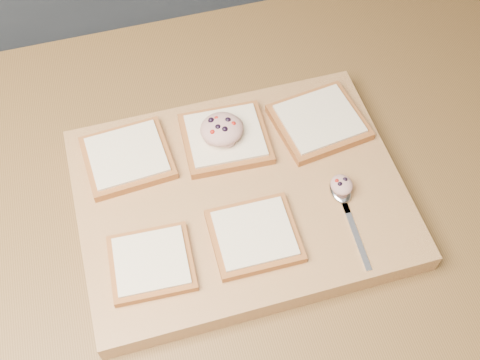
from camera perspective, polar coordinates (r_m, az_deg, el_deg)
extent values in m
cube|color=slate|center=(1.36, -6.48, -13.11)|extent=(1.90, 0.75, 0.84)
cube|color=brown|center=(0.95, -9.06, -3.84)|extent=(2.00, 0.80, 0.06)
cube|color=tan|center=(0.90, 0.00, -1.68)|extent=(0.48, 0.36, 0.04)
cube|color=#A35A2A|center=(0.93, -10.61, 2.08)|extent=(0.13, 0.12, 0.01)
cube|color=beige|center=(0.92, -10.70, 2.40)|extent=(0.12, 0.11, 0.00)
cube|color=#A35A2A|center=(0.93, -1.40, 3.93)|extent=(0.13, 0.12, 0.01)
cube|color=beige|center=(0.92, -1.41, 4.27)|extent=(0.12, 0.11, 0.00)
cube|color=#A35A2A|center=(0.96, 7.49, 5.45)|extent=(0.15, 0.14, 0.01)
cube|color=beige|center=(0.95, 7.55, 5.80)|extent=(0.13, 0.12, 0.00)
cube|color=#A35A2A|center=(0.83, -8.39, -7.80)|extent=(0.12, 0.11, 0.01)
cube|color=beige|center=(0.82, -8.46, -7.57)|extent=(0.10, 0.09, 0.00)
cube|color=#A35A2A|center=(0.84, 1.37, -5.33)|extent=(0.12, 0.11, 0.01)
cube|color=beige|center=(0.83, 1.38, -5.06)|extent=(0.10, 0.10, 0.00)
ellipsoid|color=tan|center=(0.91, -1.75, 4.85)|extent=(0.07, 0.06, 0.03)
sphere|color=black|center=(0.90, -1.16, 5.67)|extent=(0.01, 0.01, 0.01)
sphere|color=black|center=(0.91, -2.75, 5.65)|extent=(0.01, 0.01, 0.01)
sphere|color=black|center=(0.89, -1.45, 4.81)|extent=(0.01, 0.01, 0.01)
sphere|color=black|center=(0.90, -2.10, 5.00)|extent=(0.01, 0.01, 0.01)
sphere|color=#A5140C|center=(0.90, -0.63, 5.35)|extent=(0.01, 0.01, 0.01)
sphere|color=#A5140C|center=(0.91, -2.25, 5.83)|extent=(0.01, 0.01, 0.01)
sphere|color=#A5140C|center=(0.89, -2.62, 4.56)|extent=(0.01, 0.01, 0.01)
ellipsoid|color=silver|center=(0.89, 9.48, -0.95)|extent=(0.03, 0.05, 0.01)
cube|color=silver|center=(0.88, 9.90, -2.31)|extent=(0.01, 0.03, 0.00)
cube|color=silver|center=(0.86, 10.91, -5.06)|extent=(0.01, 0.12, 0.00)
ellipsoid|color=tan|center=(0.88, 9.61, -0.46)|extent=(0.03, 0.04, 0.02)
sphere|color=black|center=(0.88, 9.92, 0.03)|extent=(0.01, 0.01, 0.01)
sphere|color=black|center=(0.87, 9.46, -0.40)|extent=(0.01, 0.01, 0.01)
sphere|color=#A5140C|center=(0.87, 9.18, -0.09)|extent=(0.01, 0.01, 0.01)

